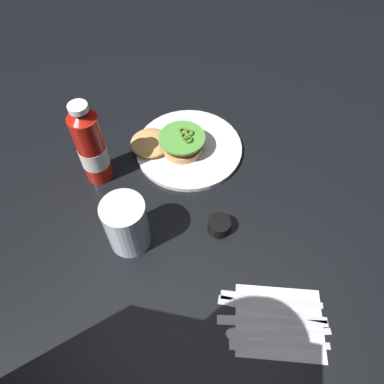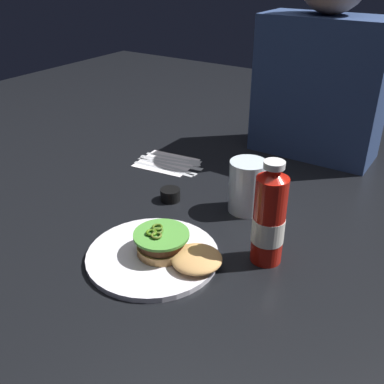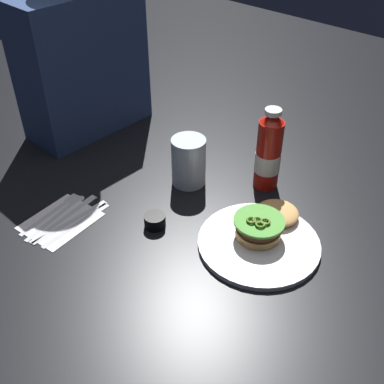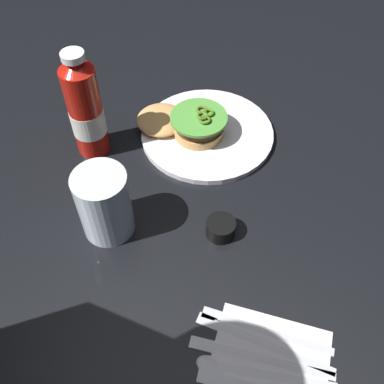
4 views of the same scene
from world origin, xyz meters
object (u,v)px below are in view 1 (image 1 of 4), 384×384
(dinner_plate, at_px, (189,148))
(spoon_utensil, at_px, (264,333))
(ketchup_bottle, at_px, (91,148))
(table_knife, at_px, (265,299))
(fork_utensil, at_px, (270,344))
(butter_knife, at_px, (265,321))
(water_glass, at_px, (127,225))
(steak_knife, at_px, (265,308))
(condiment_cup, at_px, (219,225))
(napkin, at_px, (279,322))
(burger_sandwich, at_px, (170,143))

(dinner_plate, relative_size, spoon_utensil, 1.41)
(ketchup_bottle, xyz_separation_m, spoon_utensil, (-0.43, 0.30, -0.09))
(table_knife, bearing_deg, fork_utensil, 101.46)
(table_knife, xyz_separation_m, butter_knife, (-0.00, 0.04, 0.00))
(water_glass, relative_size, table_knife, 0.65)
(dinner_plate, height_order, steak_knife, dinner_plate)
(condiment_cup, xyz_separation_m, napkin, (-0.14, 0.18, -0.01))
(dinner_plate, xyz_separation_m, steak_knife, (-0.23, 0.37, -0.00))
(condiment_cup, distance_m, fork_utensil, 0.26)
(condiment_cup, relative_size, napkin, 0.31)
(burger_sandwich, xyz_separation_m, table_knife, (-0.27, 0.34, -0.03))
(butter_knife, bearing_deg, burger_sandwich, -54.49)
(condiment_cup, relative_size, fork_utensil, 0.28)
(burger_sandwich, relative_size, napkin, 1.16)
(butter_knife, bearing_deg, water_glass, -21.38)
(condiment_cup, relative_size, steak_knife, 0.24)
(ketchup_bottle, height_order, spoon_utensil, ketchup_bottle)
(water_glass, xyz_separation_m, fork_utensil, (-0.31, 0.16, -0.06))
(ketchup_bottle, height_order, steak_knife, ketchup_bottle)
(napkin, xyz_separation_m, fork_utensil, (0.01, 0.04, 0.00))
(dinner_plate, bearing_deg, spoon_utensil, 118.50)
(napkin, distance_m, table_knife, 0.05)
(napkin, bearing_deg, ketchup_bottle, -30.84)
(burger_sandwich, height_order, spoon_utensil, burger_sandwich)
(water_glass, distance_m, spoon_utensil, 0.34)
(dinner_plate, height_order, fork_utensil, dinner_plate)
(napkin, height_order, fork_utensil, fork_utensil)
(dinner_plate, relative_size, table_knife, 1.37)
(condiment_cup, bearing_deg, napkin, 128.98)
(fork_utensil, bearing_deg, napkin, -107.35)
(napkin, height_order, spoon_utensil, spoon_utensil)
(table_knife, height_order, butter_knife, same)
(condiment_cup, bearing_deg, table_knife, 129.16)
(ketchup_bottle, height_order, water_glass, ketchup_bottle)
(condiment_cup, bearing_deg, butter_knife, 122.86)
(water_glass, relative_size, napkin, 0.79)
(water_glass, relative_size, fork_utensil, 0.70)
(condiment_cup, xyz_separation_m, steak_knife, (-0.11, 0.16, -0.01))
(dinner_plate, distance_m, napkin, 0.47)
(water_glass, bearing_deg, fork_utensil, 153.35)
(condiment_cup, bearing_deg, water_glass, 19.09)
(ketchup_bottle, relative_size, water_glass, 1.71)
(table_knife, xyz_separation_m, fork_utensil, (-0.02, 0.08, 0.00))
(butter_knife, height_order, fork_utensil, same)
(water_glass, relative_size, steak_knife, 0.62)
(napkin, relative_size, table_knife, 0.83)
(burger_sandwich, relative_size, ketchup_bottle, 0.86)
(table_knife, height_order, spoon_utensil, same)
(napkin, bearing_deg, burger_sandwich, -51.68)
(burger_sandwich, bearing_deg, steak_knife, 127.04)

